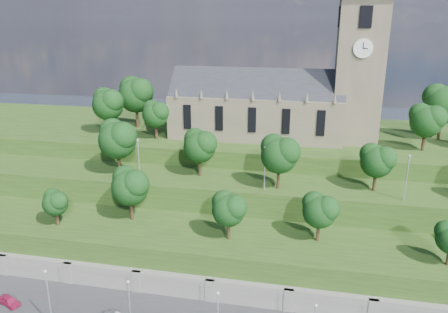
# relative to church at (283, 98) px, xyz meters

# --- Properties ---
(retaining_wall) EXTENTS (160.00, 2.10, 5.00)m
(retaining_wall) POSITION_rel_church_xyz_m (-0.79, -34.01, -20.02)
(retaining_wall) COLOR slate
(retaining_wall) RESTS_ON ground
(embankment_lower) EXTENTS (160.00, 12.00, 8.00)m
(embankment_lower) POSITION_rel_church_xyz_m (-0.79, -27.98, -18.52)
(embankment_lower) COLOR #254115
(embankment_lower) RESTS_ON ground
(embankment_upper) EXTENTS (160.00, 10.00, 12.00)m
(embankment_upper) POSITION_rel_church_xyz_m (-0.79, -16.98, -16.52)
(embankment_upper) COLOR #254115
(embankment_upper) RESTS_ON ground
(hilltop) EXTENTS (160.00, 32.00, 15.00)m
(hilltop) POSITION_rel_church_xyz_m (-0.79, 4.02, -15.02)
(hilltop) COLOR #254115
(hilltop) RESTS_ON ground
(church) EXTENTS (38.60, 12.35, 27.60)m
(church) POSITION_rel_church_xyz_m (0.00, 0.00, 0.00)
(church) COLOR brown
(church) RESTS_ON hilltop
(trees_lower) EXTENTS (63.01, 8.62, 8.18)m
(trees_lower) POSITION_rel_church_xyz_m (-1.99, -27.47, -9.82)
(trees_lower) COLOR black
(trees_lower) RESTS_ON embankment_lower
(trees_upper) EXTENTS (62.50, 8.42, 9.24)m
(trees_upper) POSITION_rel_church_xyz_m (-2.30, -17.85, -4.93)
(trees_upper) COLOR black
(trees_upper) RESTS_ON embankment_upper
(trees_hilltop) EXTENTS (74.80, 15.91, 10.48)m
(trees_hilltop) POSITION_rel_church_xyz_m (-0.07, -0.38, -1.13)
(trees_hilltop) COLOR black
(trees_hilltop) RESTS_ON hilltop
(lamp_posts_upper) EXTENTS (40.36, 0.36, 6.81)m
(lamp_posts_upper) POSITION_rel_church_xyz_m (-0.79, -19.98, -6.53)
(lamp_posts_upper) COLOR #B2B2B7
(lamp_posts_upper) RESTS_ON embankment_upper
(car_left) EXTENTS (3.58, 2.45, 1.13)m
(car_left) POSITION_rel_church_xyz_m (-30.55, -40.83, -19.96)
(car_left) COLOR #A41B45
(car_left) RESTS_ON promenade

